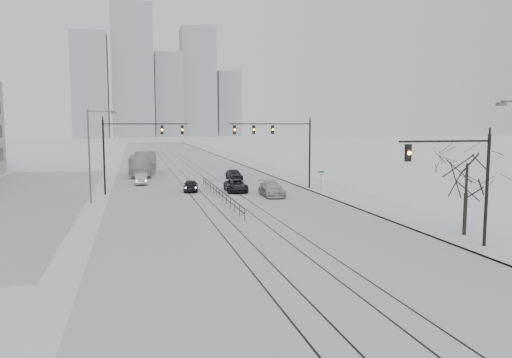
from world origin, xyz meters
The scene contains 20 objects.
ground centered at (0.00, 0.00, 0.00)m, with size 500.00×500.00×0.00m, color silver.
road centered at (0.00, 60.00, 0.01)m, with size 22.00×260.00×0.02m, color silver.
sidewalk_east centered at (13.50, 60.00, 0.08)m, with size 5.00×260.00×0.16m, color silver.
curb centered at (11.05, 60.00, 0.06)m, with size 0.10×260.00×0.12m, color gray.
parking_strip centered at (-20.00, 35.00, 0.01)m, with size 14.00×60.00×0.03m, color silver.
tram_rails centered at (0.00, 40.00, 0.02)m, with size 5.30×180.00×0.01m.
skyline centered at (5.02, 273.63, 30.65)m, with size 96.00×48.00×72.00m.
traffic_mast_near centered at (10.79, 6.00, 4.56)m, with size 6.10×0.37×7.00m.
traffic_mast_ne centered at (8.15, 34.99, 5.76)m, with size 9.60×0.37×8.00m.
traffic_mast_nw centered at (-8.52, 36.00, 5.57)m, with size 9.10×0.37×8.00m.
street_light_west centered at (-12.20, 30.00, 5.21)m, with size 2.73×0.25×9.00m.
bare_tree centered at (13.20, 9.00, 4.49)m, with size 4.40×4.40×6.10m.
median_fence centered at (0.00, 30.00, 0.53)m, with size 0.06×24.00×1.00m.
street_sign centered at (11.80, 32.00, 1.61)m, with size 0.70×0.06×2.40m.
sedan_sb_inner centered at (-2.22, 36.13, 0.68)m, with size 1.60×3.98×1.36m, color black.
sedan_sb_outer centered at (-7.59, 44.14, 0.71)m, with size 1.49×4.29×1.41m, color silver.
sedan_nb_front centered at (2.67, 34.67, 0.69)m, with size 2.28×4.94×1.37m, color black.
sedan_nb_right centered at (5.65, 30.40, 0.76)m, with size 2.12×5.22×1.51m, color #B6B8BF.
sedan_nb_far centered at (4.87, 46.82, 0.72)m, with size 1.70×4.23×1.44m, color black.
box_truck centered at (-7.04, 55.66, 1.70)m, with size 2.85×12.18×3.39m, color #B3B4B7.
Camera 1 is at (-8.32, -19.77, 7.62)m, focal length 35.00 mm.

